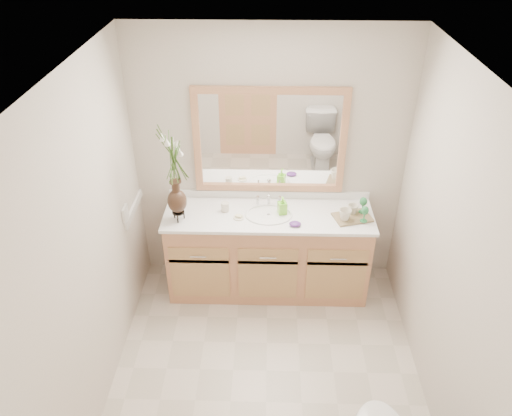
{
  "coord_description": "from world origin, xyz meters",
  "views": [
    {
      "loc": [
        -0.01,
        -2.64,
        3.24
      ],
      "look_at": [
        -0.1,
        0.65,
        1.12
      ],
      "focal_mm": 35.0,
      "sensor_mm": 36.0,
      "label": 1
    }
  ],
  "objects_px": {
    "flower_vase": "(173,164)",
    "soap_bottle": "(282,206)",
    "tumbler": "(225,207)",
    "tray": "(352,217)"
  },
  "relations": [
    {
      "from": "flower_vase",
      "to": "tray",
      "type": "relative_size",
      "value": 2.5
    },
    {
      "from": "flower_vase",
      "to": "soap_bottle",
      "type": "relative_size",
      "value": 5.39
    },
    {
      "from": "flower_vase",
      "to": "tumbler",
      "type": "relative_size",
      "value": 9.22
    },
    {
      "from": "flower_vase",
      "to": "soap_bottle",
      "type": "bearing_deg",
      "value": 7.96
    },
    {
      "from": "flower_vase",
      "to": "tumbler",
      "type": "bearing_deg",
      "value": 20.65
    },
    {
      "from": "flower_vase",
      "to": "soap_bottle",
      "type": "height_order",
      "value": "flower_vase"
    },
    {
      "from": "soap_bottle",
      "to": "tray",
      "type": "xyz_separation_m",
      "value": [
        0.61,
        -0.06,
        -0.07
      ]
    },
    {
      "from": "flower_vase",
      "to": "tumbler",
      "type": "height_order",
      "value": "flower_vase"
    },
    {
      "from": "flower_vase",
      "to": "tumbler",
      "type": "xyz_separation_m",
      "value": [
        0.39,
        0.15,
        -0.49
      ]
    },
    {
      "from": "tumbler",
      "to": "soap_bottle",
      "type": "height_order",
      "value": "soap_bottle"
    }
  ]
}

